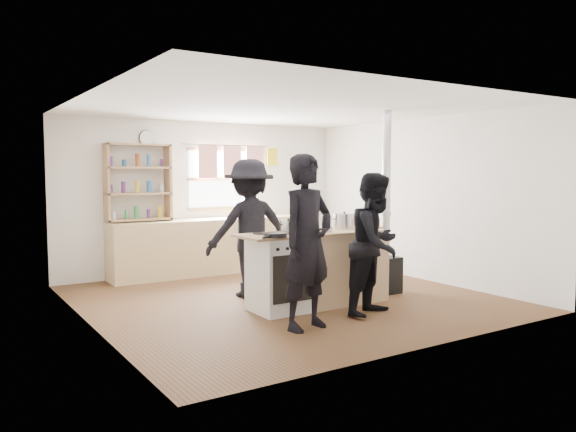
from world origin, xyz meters
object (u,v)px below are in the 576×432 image
object	(u,v)px
thermos	(246,208)
stockpot_counter	(344,221)
flue_heater	(385,246)
person_far	(249,228)
person_near_right	(376,244)
skillet_greens	(275,235)
cooking_island	(319,268)
stockpot_stove	(288,226)
person_near_left	(307,242)
bread_board	(373,225)
roast_tray	(317,229)

from	to	relation	value
thermos	stockpot_counter	xyz separation A→B (m)	(0.02, -2.64, -0.03)
stockpot_counter	flue_heater	world-z (taller)	flue_heater
stockpot_counter	person_far	distance (m)	1.27
stockpot_counter	person_near_right	xyz separation A→B (m)	(-0.20, -0.85, -0.20)
skillet_greens	thermos	bearing A→B (deg)	67.29
thermos	flue_heater	distance (m)	2.80
cooking_island	stockpot_stove	distance (m)	0.66
skillet_greens	person_near_right	bearing A→B (deg)	-25.12
thermos	person_far	bearing A→B (deg)	-117.33
thermos	flue_heater	world-z (taller)	flue_heater
cooking_island	person_near_right	distance (m)	0.86
person_near_left	bread_board	bearing A→B (deg)	12.42
thermos	skillet_greens	bearing A→B (deg)	-112.71
stockpot_counter	bread_board	bearing A→B (deg)	-39.28
person_near_left	person_near_right	bearing A→B (deg)	-8.25
bread_board	person_far	distance (m)	1.63
stockpot_counter	flue_heater	size ratio (longest dim) A/B	0.12
cooking_island	bread_board	size ratio (longest dim) A/B	5.84
cooking_island	stockpot_counter	xyz separation A→B (m)	(0.50, 0.13, 0.56)
bread_board	flue_heater	distance (m)	0.57
person_near_right	person_far	bearing A→B (deg)	95.58
thermos	person_far	distance (m)	2.09
stockpot_stove	cooking_island	bearing A→B (deg)	-22.36
person_near_left	person_far	world-z (taller)	person_near_left
stockpot_stove	person_near_right	world-z (taller)	person_near_right
stockpot_stove	stockpot_counter	bearing A→B (deg)	-1.40
cooking_island	stockpot_stove	world-z (taller)	stockpot_stove
bread_board	person_near_left	distance (m)	1.66
bread_board	person_far	world-z (taller)	person_far
thermos	stockpot_stove	distance (m)	2.75
bread_board	thermos	bearing A→B (deg)	96.13
thermos	bread_board	xyz separation A→B (m)	(0.31, -2.88, -0.08)
flue_heater	person_far	distance (m)	1.89
thermos	person_near_left	xyz separation A→B (m)	(-1.20, -3.56, -0.13)
stockpot_stove	person_far	world-z (taller)	person_far
stockpot_counter	person_far	world-z (taller)	person_far
cooking_island	flue_heater	bearing A→B (deg)	4.66
skillet_greens	flue_heater	size ratio (longest dim) A/B	0.15
roast_tray	person_far	distance (m)	1.03
cooking_island	person_far	size ratio (longest dim) A/B	1.07
skillet_greens	person_near_left	size ratio (longest dim) A/B	0.21
skillet_greens	stockpot_counter	xyz separation A→B (m)	(1.28, 0.35, 0.07)
stockpot_stove	flue_heater	distance (m)	1.60
skillet_greens	flue_heater	world-z (taller)	flue_heater
roast_tray	flue_heater	bearing A→B (deg)	5.49
skillet_greens	roast_tray	world-z (taller)	roast_tray
skillet_greens	stockpot_counter	bearing A→B (deg)	15.18
stockpot_stove	flue_heater	bearing A→B (deg)	-1.81
person_far	person_near_right	bearing A→B (deg)	122.08
skillet_greens	person_near_left	bearing A→B (deg)	-84.73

